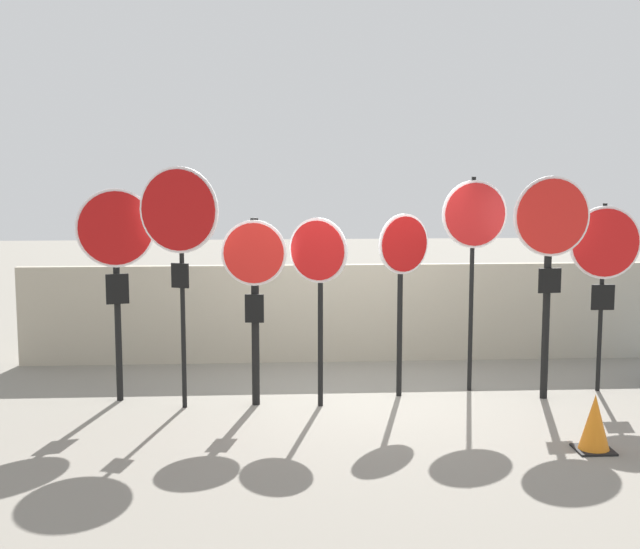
{
  "coord_description": "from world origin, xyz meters",
  "views": [
    {
      "loc": [
        -1.07,
        -9.85,
        2.74
      ],
      "look_at": [
        -0.47,
        0.0,
        1.43
      ],
      "focal_mm": 50.0,
      "sensor_mm": 36.0,
      "label": 1
    }
  ],
  "objects_px": {
    "stop_sign_0": "(116,249)",
    "stop_sign_2": "(254,279)",
    "stop_sign_1": "(179,224)",
    "stop_sign_3": "(318,266)",
    "stop_sign_7": "(605,253)",
    "traffic_cone_0": "(595,423)",
    "stop_sign_6": "(550,243)",
    "stop_sign_4": "(403,262)",
    "stop_sign_5": "(474,228)"
  },
  "relations": [
    {
      "from": "stop_sign_0",
      "to": "stop_sign_2",
      "type": "bearing_deg",
      "value": -23.78
    },
    {
      "from": "stop_sign_1",
      "to": "stop_sign_3",
      "type": "distance_m",
      "value": 1.56
    },
    {
      "from": "stop_sign_1",
      "to": "stop_sign_0",
      "type": "bearing_deg",
      "value": 177.44
    },
    {
      "from": "stop_sign_0",
      "to": "stop_sign_7",
      "type": "height_order",
      "value": "stop_sign_0"
    },
    {
      "from": "stop_sign_0",
      "to": "stop_sign_2",
      "type": "relative_size",
      "value": 1.15
    },
    {
      "from": "stop_sign_0",
      "to": "traffic_cone_0",
      "type": "distance_m",
      "value": 5.32
    },
    {
      "from": "stop_sign_0",
      "to": "traffic_cone_0",
      "type": "bearing_deg",
      "value": -36.99
    },
    {
      "from": "stop_sign_2",
      "to": "stop_sign_6",
      "type": "bearing_deg",
      "value": 7.56
    },
    {
      "from": "stop_sign_3",
      "to": "stop_sign_1",
      "type": "bearing_deg",
      "value": -149.06
    },
    {
      "from": "stop_sign_3",
      "to": "stop_sign_7",
      "type": "distance_m",
      "value": 3.36
    },
    {
      "from": "stop_sign_1",
      "to": "stop_sign_3",
      "type": "xyz_separation_m",
      "value": [
        1.49,
        -0.03,
        -0.46
      ]
    },
    {
      "from": "traffic_cone_0",
      "to": "stop_sign_7",
      "type": "bearing_deg",
      "value": 67.95
    },
    {
      "from": "stop_sign_4",
      "to": "stop_sign_7",
      "type": "distance_m",
      "value": 2.36
    },
    {
      "from": "stop_sign_0",
      "to": "stop_sign_6",
      "type": "xyz_separation_m",
      "value": [
        4.82,
        -0.2,
        0.05
      ]
    },
    {
      "from": "stop_sign_6",
      "to": "stop_sign_0",
      "type": "bearing_deg",
      "value": 171.39
    },
    {
      "from": "stop_sign_0",
      "to": "stop_sign_7",
      "type": "bearing_deg",
      "value": -13.22
    },
    {
      "from": "stop_sign_6",
      "to": "stop_sign_7",
      "type": "height_order",
      "value": "stop_sign_6"
    },
    {
      "from": "stop_sign_1",
      "to": "traffic_cone_0",
      "type": "relative_size",
      "value": 4.87
    },
    {
      "from": "stop_sign_2",
      "to": "stop_sign_5",
      "type": "height_order",
      "value": "stop_sign_5"
    },
    {
      "from": "stop_sign_4",
      "to": "stop_sign_5",
      "type": "bearing_deg",
      "value": -16.97
    },
    {
      "from": "stop_sign_4",
      "to": "stop_sign_2",
      "type": "bearing_deg",
      "value": 160.27
    },
    {
      "from": "stop_sign_3",
      "to": "stop_sign_5",
      "type": "distance_m",
      "value": 1.94
    },
    {
      "from": "stop_sign_6",
      "to": "stop_sign_7",
      "type": "distance_m",
      "value": 0.8
    },
    {
      "from": "stop_sign_1",
      "to": "stop_sign_4",
      "type": "xyz_separation_m",
      "value": [
        2.47,
        0.34,
        -0.47
      ]
    },
    {
      "from": "stop_sign_1",
      "to": "stop_sign_5",
      "type": "xyz_separation_m",
      "value": [
        3.32,
        0.52,
        -0.1
      ]
    },
    {
      "from": "stop_sign_1",
      "to": "stop_sign_6",
      "type": "bearing_deg",
      "value": 23.86
    },
    {
      "from": "stop_sign_0",
      "to": "traffic_cone_0",
      "type": "relative_size",
      "value": 4.42
    },
    {
      "from": "stop_sign_2",
      "to": "traffic_cone_0",
      "type": "relative_size",
      "value": 3.84
    },
    {
      "from": "stop_sign_5",
      "to": "traffic_cone_0",
      "type": "relative_size",
      "value": 4.63
    },
    {
      "from": "stop_sign_2",
      "to": "stop_sign_3",
      "type": "bearing_deg",
      "value": -1.32
    },
    {
      "from": "stop_sign_2",
      "to": "stop_sign_6",
      "type": "relative_size",
      "value": 0.82
    },
    {
      "from": "stop_sign_3",
      "to": "stop_sign_4",
      "type": "relative_size",
      "value": 0.99
    },
    {
      "from": "stop_sign_3",
      "to": "traffic_cone_0",
      "type": "xyz_separation_m",
      "value": [
        2.49,
        -1.64,
        -1.3
      ]
    },
    {
      "from": "stop_sign_5",
      "to": "traffic_cone_0",
      "type": "xyz_separation_m",
      "value": [
        0.66,
        -2.18,
        -1.66
      ]
    },
    {
      "from": "stop_sign_5",
      "to": "stop_sign_7",
      "type": "relative_size",
      "value": 1.14
    },
    {
      "from": "stop_sign_0",
      "to": "stop_sign_3",
      "type": "distance_m",
      "value": 2.25
    },
    {
      "from": "stop_sign_2",
      "to": "stop_sign_3",
      "type": "distance_m",
      "value": 0.72
    },
    {
      "from": "stop_sign_7",
      "to": "stop_sign_3",
      "type": "bearing_deg",
      "value": -172.37
    },
    {
      "from": "stop_sign_0",
      "to": "stop_sign_2",
      "type": "xyz_separation_m",
      "value": [
        1.52,
        -0.26,
        -0.31
      ]
    },
    {
      "from": "traffic_cone_0",
      "to": "stop_sign_2",
      "type": "bearing_deg",
      "value": 151.43
    },
    {
      "from": "stop_sign_4",
      "to": "stop_sign_3",
      "type": "bearing_deg",
      "value": 171.55
    },
    {
      "from": "stop_sign_4",
      "to": "stop_sign_5",
      "type": "xyz_separation_m",
      "value": [
        0.85,
        0.18,
        0.37
      ]
    },
    {
      "from": "stop_sign_0",
      "to": "stop_sign_1",
      "type": "bearing_deg",
      "value": -38.61
    },
    {
      "from": "stop_sign_1",
      "to": "stop_sign_5",
      "type": "relative_size",
      "value": 1.05
    },
    {
      "from": "stop_sign_5",
      "to": "traffic_cone_0",
      "type": "distance_m",
      "value": 2.82
    },
    {
      "from": "stop_sign_1",
      "to": "stop_sign_2",
      "type": "bearing_deg",
      "value": 27.09
    },
    {
      "from": "stop_sign_0",
      "to": "stop_sign_2",
      "type": "distance_m",
      "value": 1.58
    },
    {
      "from": "stop_sign_2",
      "to": "traffic_cone_0",
      "type": "xyz_separation_m",
      "value": [
        3.19,
        -1.74,
        -1.16
      ]
    },
    {
      "from": "stop_sign_1",
      "to": "stop_sign_6",
      "type": "distance_m",
      "value": 4.1
    },
    {
      "from": "stop_sign_1",
      "to": "stop_sign_7",
      "type": "xyz_separation_m",
      "value": [
        4.83,
        0.41,
        -0.39
      ]
    }
  ]
}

